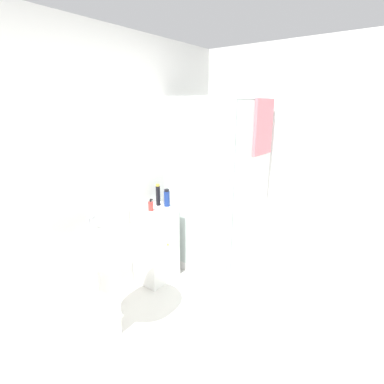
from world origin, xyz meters
The scene contains 9 objects.
ground_plane centered at (0.00, 0.00, 0.00)m, with size 12.00×12.00×0.00m, color silver.
wall_back centered at (0.00, 1.70, 1.25)m, with size 6.40×0.06×2.50m, color white.
wall_right centered at (1.70, 0.00, 1.25)m, with size 0.06×6.40×2.50m, color white.
shower_enclosure centered at (1.18, 1.15, 0.54)m, with size 0.88×0.91×1.93m.
vanity_cabinet centered at (0.47, 1.51, 0.41)m, with size 0.41×0.33×0.82m.
sink centered at (-0.36, 1.24, 0.69)m, with size 0.54×0.54×1.02m.
soap_dispenser centered at (0.39, 1.49, 0.87)m, with size 0.05×0.05×0.12m.
shampoo_bottle_tall_black centered at (0.56, 1.55, 0.93)m, with size 0.04×0.04×0.23m.
shampoo_bottle_blue centered at (0.60, 1.45, 0.91)m, with size 0.06×0.06×0.19m.
Camera 1 is at (-1.63, -0.56, 1.83)m, focal length 28.00 mm.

